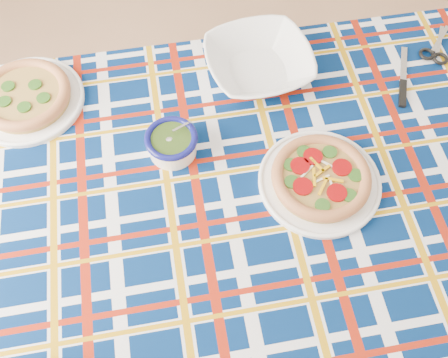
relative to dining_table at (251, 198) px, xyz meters
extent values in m
plane|color=#A37454|center=(0.26, 0.21, -0.66)|extent=(4.00, 4.00, 0.00)
cube|color=brown|center=(0.00, 0.00, 0.05)|extent=(1.57, 0.99, 0.04)
cylinder|color=brown|center=(-0.72, 0.44, -0.32)|extent=(0.06, 0.06, 0.69)
cylinder|color=brown|center=(0.73, 0.42, -0.32)|extent=(0.06, 0.06, 0.69)
imported|color=white|center=(0.09, 0.35, 0.11)|extent=(0.32, 0.32, 0.07)
camera|label=1|loc=(-0.18, -0.57, 1.14)|focal=40.00mm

